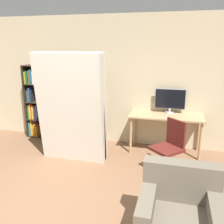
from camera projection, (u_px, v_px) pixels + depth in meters
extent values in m
cube|color=#C6B793|center=(98.00, 80.00, 5.39)|extent=(8.00, 0.06, 2.70)
cube|color=tan|center=(166.00, 116.00, 4.88)|extent=(1.43, 0.59, 0.03)
cylinder|color=tan|center=(131.00, 135.00, 4.92)|extent=(0.05, 0.05, 0.74)
cylinder|color=tan|center=(200.00, 142.00, 4.60)|extent=(0.05, 0.05, 0.74)
cylinder|color=tan|center=(135.00, 128.00, 5.36)|extent=(0.05, 0.05, 0.74)
cylinder|color=tan|center=(199.00, 133.00, 5.03)|extent=(0.05, 0.05, 0.74)
cylinder|color=#B7B7BC|center=(169.00, 112.00, 5.04)|extent=(0.16, 0.16, 0.02)
cylinder|color=#B7B7BC|center=(170.00, 110.00, 5.02)|extent=(0.04, 0.04, 0.08)
cube|color=#B7B7BC|center=(170.00, 99.00, 4.97)|extent=(0.60, 0.02, 0.40)
cube|color=black|center=(170.00, 99.00, 4.96)|extent=(0.58, 0.03, 0.38)
cylinder|color=#4C4C51|center=(165.00, 172.00, 4.24)|extent=(0.52, 0.52, 0.03)
cylinder|color=#4C4C51|center=(166.00, 161.00, 4.18)|extent=(0.05, 0.05, 0.37)
cube|color=#591E19|center=(166.00, 149.00, 4.13)|extent=(0.62, 0.62, 0.05)
cube|color=#591E19|center=(176.00, 133.00, 4.17)|extent=(0.32, 0.30, 0.45)
cube|color=#2D2319|center=(28.00, 101.00, 5.77)|extent=(0.02, 0.31, 1.66)
cube|color=#2D2319|center=(60.00, 103.00, 5.57)|extent=(0.02, 0.31, 1.66)
cube|color=#2D2319|center=(47.00, 101.00, 5.80)|extent=(0.83, 0.02, 1.66)
cube|color=#2D2319|center=(46.00, 136.00, 5.88)|extent=(0.79, 0.27, 0.02)
cube|color=#2D2319|center=(45.00, 120.00, 5.77)|extent=(0.79, 0.27, 0.02)
cube|color=#2D2319|center=(44.00, 102.00, 5.67)|extent=(0.79, 0.27, 0.02)
cube|color=#2D2319|center=(42.00, 84.00, 5.56)|extent=(0.79, 0.27, 0.02)
cube|color=#2D2319|center=(41.00, 66.00, 5.45)|extent=(0.79, 0.27, 0.02)
cube|color=teal|center=(31.00, 128.00, 5.91)|extent=(0.04, 0.18, 0.34)
cube|color=gold|center=(33.00, 128.00, 5.91)|extent=(0.03, 0.18, 0.36)
cube|color=gold|center=(34.00, 129.00, 5.91)|extent=(0.02, 0.20, 0.28)
cube|color=#7A2D84|center=(37.00, 127.00, 5.94)|extent=(0.03, 0.17, 0.35)
cube|color=orange|center=(36.00, 130.00, 5.85)|extent=(0.03, 0.17, 0.29)
cube|color=orange|center=(38.00, 131.00, 5.87)|extent=(0.03, 0.18, 0.25)
cube|color=#287A38|center=(30.00, 111.00, 5.83)|extent=(0.03, 0.19, 0.34)
cube|color=gold|center=(32.00, 111.00, 5.82)|extent=(0.04, 0.21, 0.34)
cube|color=red|center=(34.00, 111.00, 5.82)|extent=(0.02, 0.21, 0.36)
cube|color=gold|center=(35.00, 112.00, 5.80)|extent=(0.04, 0.19, 0.31)
cube|color=#7A2D84|center=(36.00, 113.00, 5.79)|extent=(0.03, 0.20, 0.27)
cube|color=#232328|center=(37.00, 114.00, 5.75)|extent=(0.03, 0.19, 0.24)
cube|color=#232328|center=(38.00, 112.00, 5.73)|extent=(0.03, 0.19, 0.33)
cube|color=#7A2D84|center=(29.00, 95.00, 5.74)|extent=(0.03, 0.18, 0.28)
cube|color=#287A38|center=(30.00, 96.00, 5.71)|extent=(0.03, 0.19, 0.24)
cube|color=#1E4C9E|center=(31.00, 94.00, 5.69)|extent=(0.04, 0.19, 0.33)
cube|color=#232328|center=(33.00, 95.00, 5.67)|extent=(0.04, 0.19, 0.29)
cube|color=gold|center=(27.00, 78.00, 5.59)|extent=(0.04, 0.17, 0.26)
cube|color=#287A38|center=(28.00, 77.00, 5.58)|extent=(0.02, 0.22, 0.29)
cube|color=#287A38|center=(30.00, 78.00, 5.61)|extent=(0.02, 0.16, 0.25)
cube|color=brown|center=(31.00, 77.00, 5.58)|extent=(0.03, 0.22, 0.30)
cube|color=#287A38|center=(32.00, 77.00, 5.55)|extent=(0.03, 0.17, 0.32)
cube|color=#1E4C9E|center=(33.00, 77.00, 5.54)|extent=(0.03, 0.20, 0.31)
cube|color=silver|center=(35.00, 78.00, 5.52)|extent=(0.03, 0.18, 0.27)
cube|color=silver|center=(37.00, 76.00, 5.53)|extent=(0.02, 0.18, 0.34)
cube|color=beige|center=(70.00, 109.00, 4.42)|extent=(1.22, 0.38, 1.99)
cube|color=beige|center=(103.00, 112.00, 4.27)|extent=(0.01, 0.38, 1.95)
cube|color=beige|center=(74.00, 107.00, 4.56)|extent=(1.22, 0.25, 1.99)
cube|color=beige|center=(105.00, 109.00, 4.41)|extent=(0.01, 0.25, 1.95)
cube|color=#665B4C|center=(181.00, 181.00, 2.80)|extent=(0.85, 0.20, 0.45)
cube|color=#665B4C|center=(147.00, 201.00, 2.64)|extent=(0.16, 0.80, 0.20)
cube|color=#665B4C|center=(217.00, 212.00, 2.47)|extent=(0.16, 0.80, 0.20)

